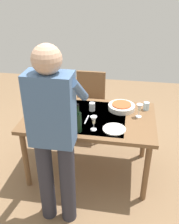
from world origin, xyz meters
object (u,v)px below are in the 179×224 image
object	(u,v)px
water_cup_near_left	(146,106)
water_cup_near_right	(92,107)
wine_bottle	(78,121)
dinner_plate_near	(54,125)
person_server	(53,133)
serving_bowl_pasta	(122,107)
chair_near	(90,100)
dining_table	(89,123)
dinner_plate_far	(114,129)
wine_glass_right	(94,121)
wine_glass_left	(139,108)

from	to	relation	value
water_cup_near_left	water_cup_near_right	xyz separation A→B (m)	(0.60, 0.12, 0.00)
wine_bottle	dinner_plate_near	size ratio (longest dim) A/B	1.29
water_cup_near_right	person_server	bearing A→B (deg)	77.12
person_server	serving_bowl_pasta	world-z (taller)	person_server
chair_near	serving_bowl_pasta	world-z (taller)	chair_near
person_server	dining_table	bearing A→B (deg)	-104.65
dinner_plate_near	dinner_plate_far	world-z (taller)	same
water_cup_near_left	dinner_plate_near	world-z (taller)	water_cup_near_left
dinner_plate_far	dinner_plate_near	bearing A→B (deg)	1.63
water_cup_near_left	dinner_plate_far	world-z (taller)	water_cup_near_left
wine_glass_right	water_cup_near_right	xyz separation A→B (m)	(0.08, -0.39, -0.06)
person_server	water_cup_near_left	xyz separation A→B (m)	(-0.78, -0.94, -0.17)
wine_glass_right	water_cup_near_left	bearing A→B (deg)	-135.48
wine_bottle	dinner_plate_near	bearing A→B (deg)	-14.64
dining_table	wine_glass_left	bearing A→B (deg)	-172.16
dinner_plate_far	wine_glass_right	bearing A→B (deg)	10.48
wine_glass_left	water_cup_near_right	bearing A→B (deg)	-6.44
wine_bottle	wine_glass_left	world-z (taller)	wine_bottle
person_server	water_cup_near_left	world-z (taller)	person_server
dining_table	chair_near	size ratio (longest dim) A/B	1.54
water_cup_near_left	chair_near	bearing A→B (deg)	-37.47
person_server	water_cup_near_right	bearing A→B (deg)	-102.88
wine_glass_left	water_cup_near_right	size ratio (longest dim) A/B	1.58
person_server	wine_glass_right	distance (m)	0.52
chair_near	water_cup_near_left	xyz separation A→B (m)	(-0.74, 0.56, 0.26)
water_cup_near_left	water_cup_near_right	bearing A→B (deg)	11.21
wine_bottle	water_cup_near_right	distance (m)	0.45
water_cup_near_right	serving_bowl_pasta	world-z (taller)	water_cup_near_right
wine_glass_left	dinner_plate_far	world-z (taller)	wine_glass_left
wine_bottle	dinner_plate_far	xyz separation A→B (m)	(-0.35, -0.09, -0.10)
water_cup_near_left	wine_glass_right	bearing A→B (deg)	44.52
dining_table	dinner_plate_near	size ratio (longest dim) A/B	6.10
water_cup_near_right	dinner_plate_near	bearing A→B (deg)	48.69
wine_glass_right	serving_bowl_pasta	world-z (taller)	wine_glass_right
chair_near	dinner_plate_far	distance (m)	1.14
wine_glass_left	dinner_plate_near	distance (m)	0.90
wine_glass_left	dinner_plate_near	size ratio (longest dim) A/B	0.66
wine_glass_right	chair_near	bearing A→B (deg)	-78.64
chair_near	dining_table	bearing A→B (deg)	99.18
person_server	water_cup_near_left	distance (m)	1.24
dinner_plate_near	wine_glass_right	bearing A→B (deg)	177.19
chair_near	water_cup_near_left	bearing A→B (deg)	142.53
person_server	wine_glass_right	size ratio (longest dim) A/B	11.19
dining_table	water_cup_near_right	distance (m)	0.18
dining_table	water_cup_near_right	size ratio (longest dim) A/B	14.70
wine_glass_right	water_cup_near_left	xyz separation A→B (m)	(-0.52, -0.51, -0.06)
serving_bowl_pasta	dinner_plate_near	distance (m)	0.80
wine_glass_right	dinner_plate_far	world-z (taller)	wine_glass_right
chair_near	water_cup_near_right	size ratio (longest dim) A/B	9.53
chair_near	wine_glass_right	distance (m)	1.14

